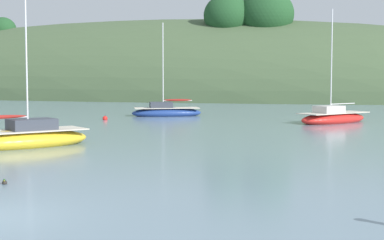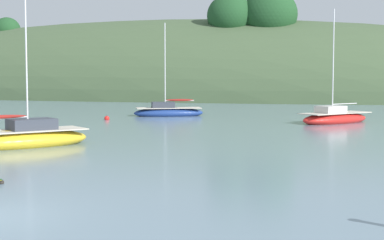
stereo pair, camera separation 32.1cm
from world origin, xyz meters
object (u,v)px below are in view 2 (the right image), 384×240
(sailboat_navy_dinghy, at_px, (168,112))
(sailboat_black_sloop, at_px, (335,118))
(mooring_buoy_outer, at_px, (107,118))
(sailboat_grey_yawl, at_px, (22,138))
(duck_trailing, at_px, (2,182))

(sailboat_navy_dinghy, xyz_separation_m, sailboat_black_sloop, (15.39, -3.66, 0.01))
(sailboat_navy_dinghy, height_order, mooring_buoy_outer, sailboat_navy_dinghy)
(sailboat_navy_dinghy, bearing_deg, mooring_buoy_outer, -120.34)
(sailboat_black_sloop, xyz_separation_m, mooring_buoy_outer, (-18.88, -2.31, -0.29))
(sailboat_grey_yawl, distance_m, duck_trailing, 11.11)
(sailboat_grey_yawl, height_order, sailboat_black_sloop, sailboat_grey_yawl)
(mooring_buoy_outer, xyz_separation_m, duck_trailing, (9.08, -28.41, -0.07))
(sailboat_grey_yawl, bearing_deg, duck_trailing, -61.03)
(sailboat_navy_dinghy, relative_size, sailboat_black_sloop, 0.96)
(sailboat_navy_dinghy, bearing_deg, sailboat_black_sloop, -13.37)
(sailboat_navy_dinghy, distance_m, duck_trailing, 34.83)
(sailboat_grey_yawl, xyz_separation_m, duck_trailing, (5.38, -9.72, -0.39))
(sailboat_black_sloop, bearing_deg, duck_trailing, -107.70)
(duck_trailing, bearing_deg, sailboat_grey_yawl, 118.97)
(sailboat_black_sloop, bearing_deg, sailboat_grey_yawl, -125.86)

